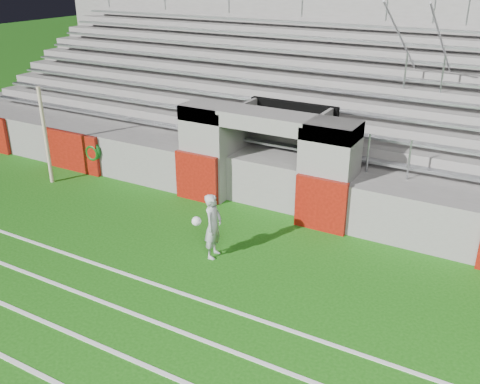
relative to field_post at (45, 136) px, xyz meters
The scene contains 5 objects.
ground 6.77m from the field_post, 16.68° to the right, with size 90.00×90.00×0.00m, color #17550E.
field_post is the anchor object (origin of this frame).
stadium_structure 8.77m from the field_post, 43.78° to the left, with size 26.00×8.48×5.42m.
goalkeeper_with_ball 6.71m from the field_post, 11.48° to the right, with size 0.60×0.64×1.50m.
hose_coil 1.44m from the field_post, 53.89° to the left, with size 0.60×0.15×0.62m.
Camera 1 is at (5.87, -8.24, 6.10)m, focal length 40.00 mm.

